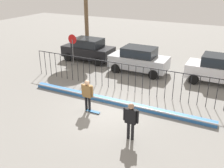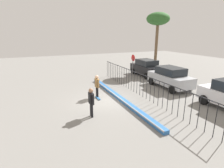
{
  "view_description": "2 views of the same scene",
  "coord_description": "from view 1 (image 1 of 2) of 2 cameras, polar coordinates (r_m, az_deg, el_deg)",
  "views": [
    {
      "loc": [
        5.71,
        -10.76,
        6.68
      ],
      "look_at": [
        -0.21,
        0.99,
        1.14
      ],
      "focal_mm": 41.13,
      "sensor_mm": 36.0,
      "label": 1
    },
    {
      "loc": [
        11.39,
        -4.52,
        4.77
      ],
      "look_at": [
        -0.29,
        0.51,
        1.12
      ],
      "focal_mm": 28.14,
      "sensor_mm": 36.0,
      "label": 2
    }
  ],
  "objects": [
    {
      "name": "stop_sign",
      "position": [
        20.77,
        -8.75,
        8.46
      ],
      "size": [
        0.76,
        0.07,
        2.5
      ],
      "color": "slate",
      "rests_on": "ground"
    },
    {
      "name": "parked_car_white",
      "position": [
        18.5,
        22.88,
        3.02
      ],
      "size": [
        4.3,
        2.12,
        1.9
      ],
      "rotation": [
        0.0,
        0.0,
        -0.07
      ],
      "color": "silver",
      "rests_on": "ground"
    },
    {
      "name": "parked_car_silver",
      "position": [
        19.22,
        6.0,
        5.43
      ],
      "size": [
        4.3,
        2.12,
        1.9
      ],
      "rotation": [
        0.0,
        0.0,
        -0.04
      ],
      "color": "#B7BABF",
      "rests_on": "ground"
    },
    {
      "name": "camera_operator",
      "position": [
        11.13,
        4.21,
        -7.56
      ],
      "size": [
        0.71,
        0.27,
        1.77
      ],
      "rotation": [
        0.0,
        0.0,
        2.76
      ],
      "color": "black",
      "rests_on": "ground"
    },
    {
      "name": "skateboard",
      "position": [
        13.71,
        -4.27,
        -6.09
      ],
      "size": [
        0.8,
        0.2,
        0.07
      ],
      "rotation": [
        0.0,
        0.0,
        -0.0
      ],
      "color": "#26598C",
      "rests_on": "ground"
    },
    {
      "name": "ground_plane",
      "position": [
        13.89,
        -1.06,
        -5.9
      ],
      "size": [
        60.0,
        60.0,
        0.0
      ],
      "primitive_type": "plane",
      "color": "gray"
    },
    {
      "name": "bowl_coping_ledge",
      "position": [
        14.56,
        0.62,
        -3.94
      ],
      "size": [
        11.0,
        0.41,
        0.27
      ],
      "color": "#2D6BB7",
      "rests_on": "ground"
    },
    {
      "name": "parked_car_black",
      "position": [
        21.94,
        -5.33,
        7.66
      ],
      "size": [
        4.3,
        2.12,
        1.9
      ],
      "rotation": [
        0.0,
        0.0,
        -0.04
      ],
      "color": "black",
      "rests_on": "ground"
    },
    {
      "name": "perimeter_fence",
      "position": [
        15.75,
        3.69,
        2.01
      ],
      "size": [
        14.04,
        0.04,
        1.77
      ],
      "color": "black",
      "rests_on": "ground"
    },
    {
      "name": "skateboarder",
      "position": [
        13.47,
        -5.49,
        -1.95
      ],
      "size": [
        0.71,
        0.27,
        1.76
      ],
      "rotation": [
        0.0,
        0.0,
        -0.45
      ],
      "color": "black",
      "rests_on": "ground"
    }
  ]
}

